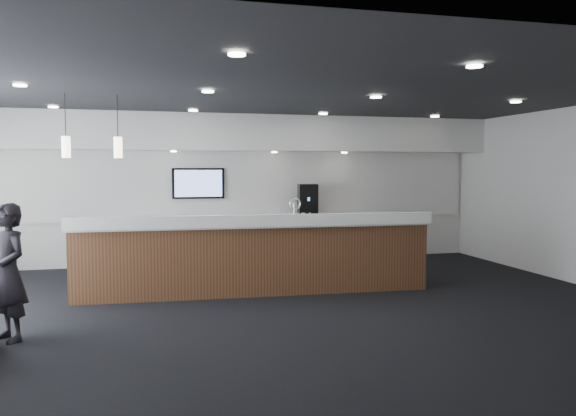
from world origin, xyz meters
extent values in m
plane|color=black|center=(0.00, 0.00, 0.00)|extent=(10.00, 10.00, 0.00)
cube|color=black|center=(0.00, 0.00, 3.00)|extent=(10.00, 8.00, 0.02)
cube|color=silver|center=(0.00, 4.00, 1.50)|extent=(10.00, 0.02, 3.00)
cube|color=silver|center=(0.00, 3.55, 2.65)|extent=(10.00, 0.90, 0.70)
cube|color=silver|center=(0.00, 3.97, 1.60)|extent=(9.80, 0.06, 1.40)
cube|color=gray|center=(0.00, 3.64, 0.45)|extent=(5.00, 0.60, 0.90)
cube|color=white|center=(0.00, 3.64, 0.93)|extent=(5.06, 0.66, 0.05)
cylinder|color=silver|center=(-2.00, 3.32, 0.50)|extent=(0.60, 0.02, 0.02)
cylinder|color=silver|center=(-1.00, 3.32, 0.50)|extent=(0.60, 0.02, 0.02)
cylinder|color=silver|center=(0.00, 3.32, 0.50)|extent=(0.60, 0.02, 0.02)
cylinder|color=silver|center=(1.00, 3.32, 0.50)|extent=(0.60, 0.02, 0.02)
cylinder|color=silver|center=(2.00, 3.32, 0.50)|extent=(0.60, 0.02, 0.02)
cube|color=black|center=(-1.00, 3.91, 1.65)|extent=(1.05, 0.07, 0.62)
cube|color=blue|center=(-1.00, 3.87, 1.65)|extent=(0.95, 0.01, 0.54)
cylinder|color=beige|center=(-2.40, 0.80, 2.25)|extent=(0.12, 0.12, 0.30)
cylinder|color=beige|center=(-3.10, 0.80, 2.25)|extent=(0.12, 0.12, 0.30)
cube|color=#4F291A|center=(-0.38, 1.05, 0.53)|extent=(5.49, 1.01, 1.05)
cube|color=white|center=(-0.38, 1.05, 1.08)|extent=(5.57, 1.10, 0.06)
cube|color=white|center=(-0.40, 0.63, 1.17)|extent=(5.54, 0.37, 0.18)
cylinder|color=silver|center=(0.28, 1.12, 1.25)|extent=(0.04, 0.04, 0.28)
torus|color=silver|center=(0.28, 1.06, 1.39)|extent=(0.19, 0.04, 0.19)
cube|color=black|center=(1.25, 3.72, 1.29)|extent=(0.44, 0.48, 0.68)
cube|color=silver|center=(1.25, 3.48, 0.96)|extent=(0.24, 0.12, 0.02)
cube|color=white|center=(0.55, 3.54, 1.05)|extent=(0.14, 0.05, 0.19)
cube|color=white|center=(1.18, 3.58, 1.05)|extent=(0.16, 0.05, 0.21)
imported|color=black|center=(-3.54, -0.74, 0.78)|extent=(0.65, 0.68, 1.56)
imported|color=white|center=(1.39, 3.55, 1.00)|extent=(0.10, 0.10, 0.09)
imported|color=white|center=(1.25, 3.55, 1.00)|extent=(0.14, 0.14, 0.09)
imported|color=white|center=(1.11, 3.55, 1.00)|extent=(0.12, 0.12, 0.09)
imported|color=white|center=(0.97, 3.55, 1.00)|extent=(0.13, 0.13, 0.09)
imported|color=white|center=(0.83, 3.55, 1.00)|extent=(0.14, 0.14, 0.09)
imported|color=white|center=(0.69, 3.55, 1.00)|extent=(0.11, 0.11, 0.09)
imported|color=white|center=(0.55, 3.55, 1.00)|extent=(0.14, 0.14, 0.09)
imported|color=white|center=(0.41, 3.55, 1.00)|extent=(0.12, 0.12, 0.09)
camera|label=1|loc=(-1.99, -7.57, 1.94)|focal=35.00mm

